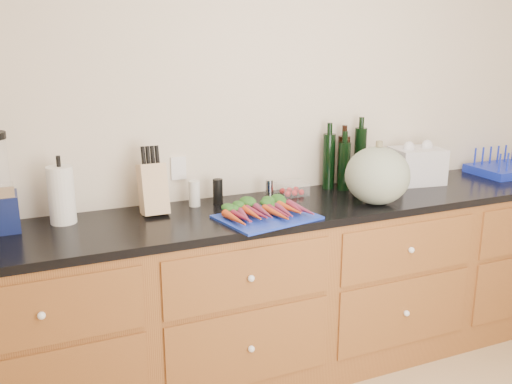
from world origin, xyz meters
name	(u,v)px	position (x,y,z in m)	size (l,w,h in m)	color
wall_back	(280,126)	(0.00, 1.62, 1.30)	(4.10, 0.05, 2.60)	beige
cabinets	(304,289)	(0.00, 1.30, 0.45)	(3.60, 0.64, 0.90)	brown
countertop	(306,207)	(0.00, 1.30, 0.92)	(3.64, 0.62, 0.04)	black
cutting_board	(267,217)	(-0.30, 1.14, 0.95)	(0.44, 0.33, 0.01)	#1730AC
carrots	(264,209)	(-0.30, 1.18, 0.97)	(0.39, 0.28, 0.05)	#CA4317
squash	(377,176)	(0.33, 1.14, 1.09)	(0.33, 0.33, 0.30)	slate
paper_towel	(61,195)	(-1.20, 1.46, 1.08)	(0.12, 0.12, 0.27)	white
knife_block	(153,189)	(-0.78, 1.44, 1.06)	(0.12, 0.12, 0.25)	tan
grinder_salt	(194,193)	(-0.55, 1.48, 1.01)	(0.06, 0.06, 0.13)	silver
grinder_pepper	(218,191)	(-0.42, 1.48, 1.00)	(0.05, 0.05, 0.13)	black
canister_chrome	(269,189)	(-0.13, 1.48, 0.99)	(0.04, 0.04, 0.10)	silver
tomato_box	(292,188)	(0.00, 1.47, 0.98)	(0.16, 0.13, 0.07)	white
bottles	(344,161)	(0.36, 1.51, 1.09)	(0.28, 0.14, 0.34)	black
grocery_bag	(417,166)	(0.81, 1.42, 1.04)	(0.29, 0.23, 0.21)	white
dish_rack	(505,168)	(1.48, 1.38, 0.98)	(0.40, 0.32, 0.16)	#1427B1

